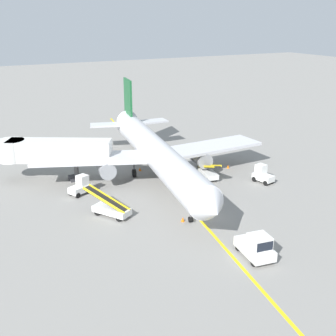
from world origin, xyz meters
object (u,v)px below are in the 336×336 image
Objects in this scene: jet_bridge at (48,151)px; ground_crew_marshaller at (190,190)px; safety_cone_nose_left at (183,219)px; belt_loader_forward_hold at (111,208)px; airliner at (155,152)px; baggage_tug_near_wing at (262,175)px; safety_cone_wingtip_left at (140,169)px; belt_loader_aft_hold at (207,172)px; pushback_tug at (256,247)px; baggage_tug_by_cargo_door at (81,186)px; safety_cone_nose_right at (228,167)px.

jet_bridge reaches higher than ground_crew_marshaller.
belt_loader_forward_hold is at bearing 141.83° from safety_cone_nose_left.
airliner is 13.47× the size of baggage_tug_near_wing.
baggage_tug_near_wing is at bearing -42.76° from safety_cone_wingtip_left.
ground_crew_marshaller reaches higher than safety_cone_wingtip_left.
safety_cone_nose_left is (-8.38, -8.75, -0.56)m from belt_loader_aft_hold.
airliner is 7.36m from ground_crew_marshaller.
jet_bridge is 13.27m from belt_loader_forward_hold.
safety_cone_nose_left is at bearing 103.52° from pushback_tug.
safety_cone_wingtip_left is at bearing 89.48° from pushback_tug.
belt_loader_forward_hold is 9.00m from ground_crew_marshaller.
airliner is 19.93m from pushback_tug.
baggage_tug_by_cargo_door reaches higher than safety_cone_nose_right.
baggage_tug_by_cargo_door is 6.19× the size of safety_cone_wingtip_left.
pushback_tug is 8.71× the size of safety_cone_nose_right.
belt_loader_forward_hold is 11.15× the size of safety_cone_nose_left.
jet_bridge is at bearing 162.58° from safety_cone_nose_right.
safety_cone_wingtip_left is (10.69, -2.19, -3.32)m from jet_bridge.
airliner is 6.84× the size of belt_loader_aft_hold.
belt_loader_forward_hold is (2.87, -12.66, -2.77)m from jet_bridge.
safety_cone_nose_left is at bearing -98.51° from safety_cone_wingtip_left.
ground_crew_marshaller is at bearing 83.82° from pushback_tug.
baggage_tug_near_wing reaches higher than safety_cone_nose_left.
belt_loader_aft_hold is (-4.94, 4.15, -0.15)m from baggage_tug_near_wing.
baggage_tug_near_wing and baggage_tug_by_cargo_door have the same top height.
pushback_tug reaches higher than safety_cone_nose_left.
safety_cone_wingtip_left is at bearing 137.24° from baggage_tug_near_wing.
baggage_tug_by_cargo_door is at bearing 178.31° from safety_cone_nose_right.
belt_loader_forward_hold is 14.64m from belt_loader_aft_hold.
jet_bridge is at bearing 153.74° from belt_loader_aft_hold.
pushback_tug is at bearing -131.13° from baggage_tug_near_wing.
baggage_tug_near_wing is at bearing 48.87° from pushback_tug.
pushback_tug is 21.60m from safety_cone_nose_right.
belt_loader_aft_hold reaches higher than safety_cone_nose_right.
belt_loader_aft_hold is at bearing -44.80° from safety_cone_wingtip_left.
pushback_tug is 0.78× the size of belt_loader_forward_hold.
belt_loader_aft_hold is (16.85, -8.31, -2.77)m from jet_bridge.
airliner reaches higher than safety_cone_wingtip_left.
safety_cone_wingtip_left is (7.82, 10.46, -0.56)m from belt_loader_forward_hold.
safety_cone_nose_right and safety_cone_wingtip_left have the same top height.
jet_bridge is 2.41× the size of belt_loader_aft_hold.
safety_cone_nose_right is at bearing -1.69° from baggage_tug_by_cargo_door.
baggage_tug_near_wing reaches higher than ground_crew_marshaller.
baggage_tug_by_cargo_door is at bearing -156.29° from safety_cone_wingtip_left.
jet_bridge is 17.46m from ground_crew_marshaller.
ground_crew_marshaller is at bearing 53.04° from safety_cone_nose_left.
ground_crew_marshaller is 3.86× the size of safety_cone_nose_right.
jet_bridge is at bearing 153.06° from airliner.
baggage_tug_by_cargo_door is (-8.57, 19.37, -0.07)m from pushback_tug.
airliner reaches higher than pushback_tug.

